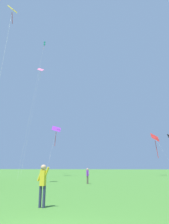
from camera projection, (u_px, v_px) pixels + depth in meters
name	position (u px, v px, depth m)	size (l,w,h in m)	color
kite_pink_low	(40.00, 74.00, 56.88)	(1.66, 8.42, 28.25)	pink
kite_yellow_diamond	(11.00, 16.00, 24.58)	(3.22, 6.66, 20.55)	yellow
kite_teal_box	(44.00, 48.00, 44.01)	(0.81, 6.56, 27.50)	teal
kite_purple_streamer	(56.00, 133.00, 44.58)	(1.84, 8.09, 10.35)	purple
kite_red_high	(156.00, 142.00, 46.96)	(3.82, 6.88, 9.25)	red
person_in_red_shirt	(88.00, 174.00, 22.30)	(0.39, 0.44, 1.59)	#665B4C
person_near_tree	(43.00, 181.00, 9.34)	(0.59, 0.25, 1.81)	#2D3351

